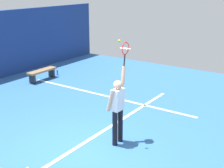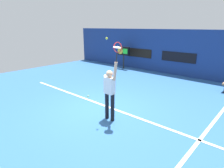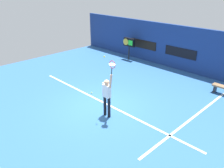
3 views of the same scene
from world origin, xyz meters
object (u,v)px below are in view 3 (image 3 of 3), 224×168
at_px(tennis_player, 107,95).
at_px(spare_ball, 92,93).
at_px(tennis_racket, 112,65).
at_px(tennis_ball, 104,57).
at_px(scoreboard_clock, 129,43).

xyz_separation_m(tennis_player, spare_ball, (-2.17, 0.95, -0.98)).
relative_size(tennis_racket, spare_ball, 9.10).
distance_m(tennis_player, spare_ball, 2.56).
bearing_deg(spare_ball, tennis_ball, -25.81).
xyz_separation_m(tennis_racket, spare_ball, (-2.49, 0.96, -2.36)).
bearing_deg(spare_ball, tennis_player, -23.75).
bearing_deg(scoreboard_clock, tennis_player, -55.01).
bearing_deg(spare_ball, scoreboard_clock, 113.62).
bearing_deg(tennis_player, scoreboard_clock, 124.99).
height_order(scoreboard_clock, spare_ball, scoreboard_clock).
bearing_deg(tennis_player, tennis_racket, -0.76).
relative_size(tennis_racket, tennis_ball, 9.10).
bearing_deg(tennis_racket, spare_ball, 158.93).
xyz_separation_m(tennis_player, tennis_racket, (0.32, -0.00, 1.38)).
height_order(tennis_player, tennis_ball, tennis_ball).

